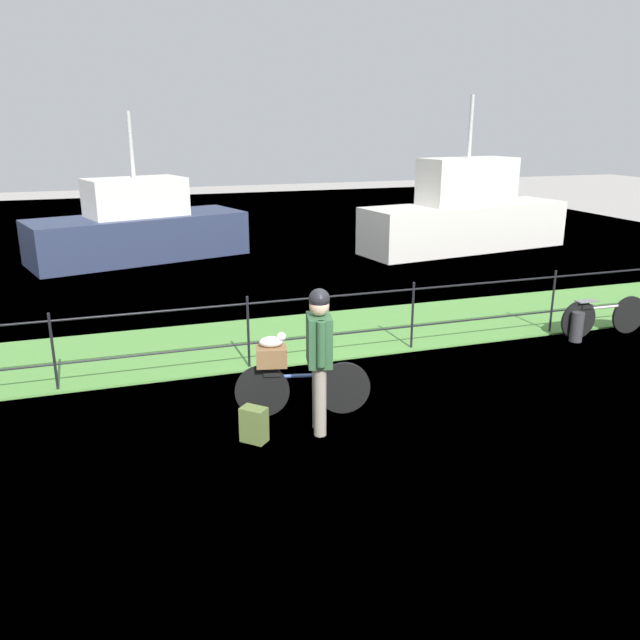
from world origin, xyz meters
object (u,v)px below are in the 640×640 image
(wooden_crate, at_px, (272,356))
(cyclist_person, at_px, (319,348))
(bicycle_main, at_px, (302,388))
(moored_boat_mid, at_px, (465,216))
(mooring_bollard, at_px, (577,327))
(bicycle_parked, at_px, (603,316))
(moored_boat_near, at_px, (138,229))
(terrier_dog, at_px, (273,341))
(backpack_on_paving, at_px, (254,425))

(wooden_crate, bearing_deg, cyclist_person, -53.81)
(bicycle_main, distance_m, moored_boat_mid, 11.43)
(cyclist_person, relative_size, mooring_bollard, 3.46)
(bicycle_parked, relative_size, moored_boat_near, 0.29)
(terrier_dog, height_order, bicycle_parked, terrier_dog)
(bicycle_main, relative_size, terrier_dog, 4.92)
(cyclist_person, height_order, mooring_bollard, cyclist_person)
(backpack_on_paving, bearing_deg, terrier_dog, 100.46)
(terrier_dog, xyz_separation_m, mooring_bollard, (5.31, 1.13, -0.71))
(bicycle_main, distance_m, mooring_bollard, 5.14)
(moored_boat_near, bearing_deg, bicycle_parked, -52.67)
(wooden_crate, xyz_separation_m, cyclist_person, (0.40, -0.55, 0.24))
(mooring_bollard, distance_m, bicycle_parked, 0.61)
(cyclist_person, xyz_separation_m, mooring_bollard, (4.93, 1.68, -0.76))
(backpack_on_paving, relative_size, moored_boat_mid, 0.06)
(bicycle_main, height_order, moored_boat_mid, moored_boat_mid)
(terrier_dog, relative_size, cyclist_person, 0.19)
(backpack_on_paving, relative_size, bicycle_parked, 0.24)
(wooden_crate, xyz_separation_m, backpack_on_paving, (-0.36, -0.56, -0.56))
(backpack_on_paving, relative_size, mooring_bollard, 0.82)
(cyclist_person, bearing_deg, terrier_dog, 124.79)
(bicycle_main, bearing_deg, cyclist_person, -82.37)
(bicycle_main, distance_m, terrier_dog, 0.69)
(moored_boat_near, height_order, moored_boat_mid, moored_boat_mid)
(bicycle_parked, xyz_separation_m, moored_boat_near, (-6.82, 8.95, 0.43))
(bicycle_main, distance_m, wooden_crate, 0.55)
(wooden_crate, distance_m, bicycle_parked, 6.07)
(moored_boat_near, relative_size, moored_boat_mid, 0.92)
(terrier_dog, xyz_separation_m, moored_boat_mid, (7.68, 8.65, -0.04))
(cyclist_person, xyz_separation_m, moored_boat_near, (-1.30, 10.73, -0.23))
(mooring_bollard, xyz_separation_m, moored_boat_mid, (2.37, 7.52, 0.67))
(wooden_crate, bearing_deg, bicycle_main, -12.81)
(terrier_dog, xyz_separation_m, bicycle_parked, (5.90, 1.23, -0.62))
(terrier_dog, distance_m, backpack_on_paving, 1.01)
(moored_boat_mid, bearing_deg, bicycle_parked, -103.49)
(bicycle_main, distance_m, moored_boat_near, 10.34)
(cyclist_person, distance_m, bicycle_parked, 5.84)
(terrier_dog, relative_size, moored_boat_near, 0.06)
(bicycle_main, relative_size, moored_boat_mid, 0.26)
(cyclist_person, distance_m, mooring_bollard, 5.27)
(bicycle_main, bearing_deg, moored_boat_near, 96.88)
(wooden_crate, distance_m, moored_boat_near, 10.22)
(backpack_on_paving, distance_m, moored_boat_mid, 12.26)
(cyclist_person, xyz_separation_m, moored_boat_mid, (7.30, 9.20, -0.09))
(wooden_crate, bearing_deg, mooring_bollard, 11.92)
(bicycle_main, relative_size, cyclist_person, 0.95)
(terrier_dog, distance_m, mooring_bollard, 5.48)
(bicycle_main, distance_m, bicycle_parked, 5.74)
(bicycle_main, bearing_deg, mooring_bollard, 13.55)
(cyclist_person, bearing_deg, wooden_crate, 126.19)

